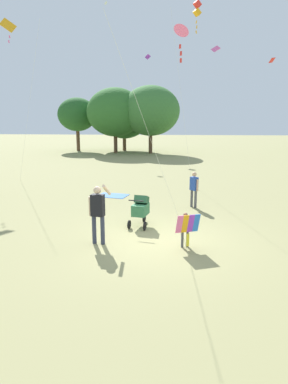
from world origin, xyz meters
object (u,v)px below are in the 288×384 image
at_px(child_with_butterfly_kite, 186,226).
at_px(picnic_blanket, 113,196).
at_px(kite_orange_delta, 10,34).
at_px(person_sitting_far, 194,187).
at_px(kite_adult_black, 180,34).
at_px(kite_green_novelty, 197,10).
at_px(stroller, 141,208).
at_px(person_adult_flyer, 98,209).

relative_size(child_with_butterfly_kite, picnic_blanket, 0.74).
distance_m(kite_orange_delta, person_sitting_far, 12.82).
bearing_deg(child_with_butterfly_kite, kite_adult_black, 93.50).
height_order(kite_green_novelty, picnic_blanket, kite_green_novelty).
distance_m(stroller, kite_orange_delta, 13.01).
bearing_deg(picnic_blanket, kite_adult_black, -44.82).
bearing_deg(stroller, kite_orange_delta, 133.69).
height_order(stroller, kite_orange_delta, kite_orange_delta).
xyz_separation_m(kite_adult_black, kite_green_novelty, (0.86, 5.58, 2.26)).
distance_m(kite_adult_black, kite_green_novelty, 6.08).
height_order(person_sitting_far, picnic_blanket, person_sitting_far).
height_order(person_adult_flyer, kite_adult_black, kite_adult_black).
xyz_separation_m(child_with_butterfly_kite, person_sitting_far, (0.48, 4.33, 0.23)).
height_order(kite_adult_black, person_sitting_far, kite_adult_black).
distance_m(child_with_butterfly_kite, person_sitting_far, 4.37).
distance_m(person_adult_flyer, kite_adult_black, 6.44).
bearing_deg(kite_green_novelty, kite_orange_delta, 174.95).
bearing_deg(kite_green_novelty, picnic_blanket, -143.66).
distance_m(child_with_butterfly_kite, kite_orange_delta, 14.97).
xyz_separation_m(child_with_butterfly_kite, person_adult_flyer, (-2.42, 0.12, 0.39)).
relative_size(stroller, picnic_blanket, 0.84).
bearing_deg(kite_orange_delta, person_sitting_far, -29.72).
height_order(stroller, picnic_blanket, stroller).
distance_m(child_with_butterfly_kite, picnic_blanket, 6.86).
relative_size(child_with_butterfly_kite, kite_green_novelty, 0.11).
distance_m(child_with_butterfly_kite, stroller, 2.29).
bearing_deg(child_with_butterfly_kite, person_adult_flyer, 177.24).
distance_m(child_with_butterfly_kite, person_adult_flyer, 2.46).
height_order(kite_orange_delta, kite_green_novelty, kite_green_novelty).
xyz_separation_m(child_with_butterfly_kite, kite_orange_delta, (-8.91, 9.69, 7.12)).
relative_size(child_with_butterfly_kite, kite_adult_black, 0.15).
height_order(child_with_butterfly_kite, person_adult_flyer, person_adult_flyer).
bearing_deg(kite_adult_black, kite_green_novelty, 81.20).
relative_size(person_adult_flyer, kite_orange_delta, 0.20).
bearing_deg(person_sitting_far, kite_orange_delta, 150.28).
bearing_deg(picnic_blanket, stroller, -68.75).
distance_m(person_sitting_far, picnic_blanket, 4.04).
bearing_deg(picnic_blanket, kite_green_novelty, 36.34).
height_order(child_with_butterfly_kite, kite_green_novelty, kite_green_novelty).
bearing_deg(person_adult_flyer, kite_orange_delta, 124.10).
height_order(kite_orange_delta, person_sitting_far, kite_orange_delta).
distance_m(stroller, kite_adult_black, 5.85).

